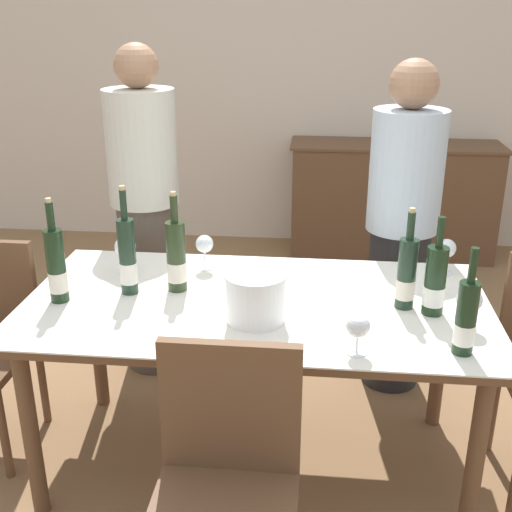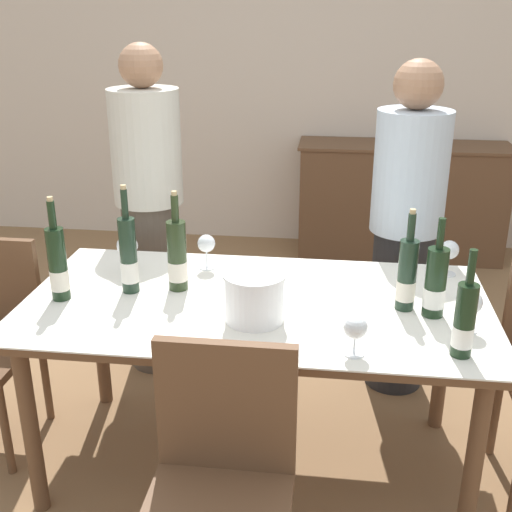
# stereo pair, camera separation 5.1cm
# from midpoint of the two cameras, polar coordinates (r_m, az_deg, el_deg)

# --- Properties ---
(ground_plane) EXTENTS (12.00, 12.00, 0.00)m
(ground_plane) POSITION_cam_midpoint_polar(r_m,az_deg,el_deg) (2.80, -0.55, -17.83)
(ground_plane) COLOR olive
(back_wall) EXTENTS (8.00, 0.10, 2.80)m
(back_wall) POSITION_cam_midpoint_polar(r_m,az_deg,el_deg) (4.96, 3.16, 17.15)
(back_wall) COLOR beige
(back_wall) RESTS_ON ground_plane
(sideboard_cabinet) EXTENTS (1.51, 0.46, 0.84)m
(sideboard_cabinet) POSITION_cam_midpoint_polar(r_m,az_deg,el_deg) (4.87, 11.72, 4.91)
(sideboard_cabinet) COLOR brown
(sideboard_cabinet) RESTS_ON ground_plane
(dining_table) EXTENTS (1.73, 0.90, 0.74)m
(dining_table) POSITION_cam_midpoint_polar(r_m,az_deg,el_deg) (2.43, -0.60, -5.55)
(dining_table) COLOR brown
(dining_table) RESTS_ON ground_plane
(ice_bucket) EXTENTS (0.22, 0.22, 0.18)m
(ice_bucket) POSITION_cam_midpoint_polar(r_m,az_deg,el_deg) (2.22, -0.70, -3.53)
(ice_bucket) COLOR white
(ice_bucket) RESTS_ON dining_table
(wine_bottle_0) EXTENTS (0.07, 0.07, 0.38)m
(wine_bottle_0) POSITION_cam_midpoint_polar(r_m,az_deg,el_deg) (2.36, 12.62, -1.63)
(wine_bottle_0) COLOR #1E3323
(wine_bottle_0) RESTS_ON dining_table
(wine_bottle_1) EXTENTS (0.08, 0.08, 0.39)m
(wine_bottle_1) POSITION_cam_midpoint_polar(r_m,az_deg,el_deg) (2.46, -7.69, -0.14)
(wine_bottle_1) COLOR #28381E
(wine_bottle_1) RESTS_ON dining_table
(wine_bottle_2) EXTENTS (0.07, 0.07, 0.36)m
(wine_bottle_2) POSITION_cam_midpoint_polar(r_m,az_deg,el_deg) (2.10, 17.50, -5.37)
(wine_bottle_2) COLOR black
(wine_bottle_2) RESTS_ON dining_table
(wine_bottle_3) EXTENTS (0.07, 0.07, 0.42)m
(wine_bottle_3) POSITION_cam_midpoint_polar(r_m,az_deg,el_deg) (2.46, -11.93, -0.16)
(wine_bottle_3) COLOR #1E3323
(wine_bottle_3) RESTS_ON dining_table
(wine_bottle_4) EXTENTS (0.08, 0.08, 0.36)m
(wine_bottle_4) POSITION_cam_midpoint_polar(r_m,az_deg,el_deg) (2.33, 15.02, -2.27)
(wine_bottle_4) COLOR black
(wine_bottle_4) RESTS_ON dining_table
(wine_bottle_5) EXTENTS (0.07, 0.07, 0.40)m
(wine_bottle_5) POSITION_cam_midpoint_polar(r_m,az_deg,el_deg) (2.46, -17.89, -0.93)
(wine_bottle_5) COLOR black
(wine_bottle_5) RESTS_ON dining_table
(wine_glass_0) EXTENTS (0.09, 0.09, 0.15)m
(wine_glass_0) POSITION_cam_midpoint_polar(r_m,az_deg,el_deg) (2.27, 17.82, -3.86)
(wine_glass_0) COLOR white
(wine_glass_0) RESTS_ON dining_table
(wine_glass_1) EXTENTS (0.09, 0.09, 0.16)m
(wine_glass_1) POSITION_cam_midpoint_polar(r_m,az_deg,el_deg) (2.65, -12.09, 0.74)
(wine_glass_1) COLOR white
(wine_glass_1) RESTS_ON dining_table
(wine_glass_2) EXTENTS (0.08, 0.08, 0.15)m
(wine_glass_2) POSITION_cam_midpoint_polar(r_m,az_deg,el_deg) (2.71, 16.06, 0.55)
(wine_glass_2) COLOR white
(wine_glass_2) RESTS_ON dining_table
(wine_glass_3) EXTENTS (0.08, 0.08, 0.14)m
(wine_glass_3) POSITION_cam_midpoint_polar(r_m,az_deg,el_deg) (2.03, 8.34, -6.29)
(wine_glass_3) COLOR white
(wine_glass_3) RESTS_ON dining_table
(wine_glass_4) EXTENTS (0.07, 0.07, 0.15)m
(wine_glass_4) POSITION_cam_midpoint_polar(r_m,az_deg,el_deg) (2.66, -5.15, 0.96)
(wine_glass_4) COLOR white
(wine_glass_4) RESTS_ON dining_table
(chair_near_front) EXTENTS (0.42, 0.42, 0.88)m
(chair_near_front) POSITION_cam_midpoint_polar(r_m,az_deg,el_deg) (1.96, -3.48, -18.87)
(chair_near_front) COLOR brown
(chair_near_front) RESTS_ON ground_plane
(person_host) EXTENTS (0.33, 0.33, 1.62)m
(person_host) POSITION_cam_midpoint_polar(r_m,az_deg,el_deg) (3.17, -10.21, 3.47)
(person_host) COLOR #51473D
(person_host) RESTS_ON ground_plane
(person_guest_left) EXTENTS (0.33, 0.33, 1.56)m
(person_guest_left) POSITION_cam_midpoint_polar(r_m,az_deg,el_deg) (3.04, 12.30, 2.00)
(person_guest_left) COLOR #262628
(person_guest_left) RESTS_ON ground_plane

